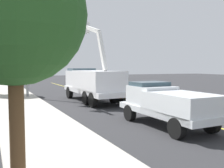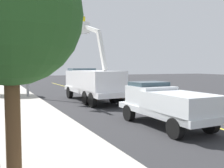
# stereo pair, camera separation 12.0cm
# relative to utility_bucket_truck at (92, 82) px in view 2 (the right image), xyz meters

# --- Properties ---
(ground) EXTENTS (120.00, 120.00, 0.00)m
(ground) POSITION_rel_utility_bucket_truck_xyz_m (-0.31, -2.06, -1.61)
(ground) COLOR #2D2D30
(sidewalk_far_side) EXTENTS (60.11, 7.67, 0.12)m
(sidewalk_far_side) POSITION_rel_utility_bucket_truck_xyz_m (-0.82, 5.44, -1.55)
(sidewalk_far_side) COLOR #B2ADA3
(sidewalk_far_side) RESTS_ON ground
(lane_centre_stripe) EXTENTS (49.90, 3.56, 0.01)m
(lane_centre_stripe) POSITION_rel_utility_bucket_truck_xyz_m (-0.31, -2.06, -1.61)
(lane_centre_stripe) COLOR yellow
(lane_centre_stripe) RESTS_ON ground
(utility_bucket_truck) EXTENTS (8.35, 3.05, 6.98)m
(utility_bucket_truck) POSITION_rel_utility_bucket_truck_xyz_m (0.00, 0.00, 0.00)
(utility_bucket_truck) COLOR white
(utility_bucket_truck) RESTS_ON ground
(service_pickup_truck) EXTENTS (5.73, 2.49, 2.06)m
(service_pickup_truck) POSITION_rel_utility_bucket_truck_xyz_m (-9.64, -0.66, -0.49)
(service_pickup_truck) COLOR silver
(service_pickup_truck) RESTS_ON ground
(passing_minivan) EXTENTS (4.92, 2.22, 1.69)m
(passing_minivan) POSITION_rel_utility_bucket_truck_xyz_m (8.78, -4.18, -0.64)
(passing_minivan) COLOR navy
(passing_minivan) RESTS_ON ground
(traffic_cone_mid_front) EXTENTS (0.40, 0.40, 0.74)m
(traffic_cone_mid_front) POSITION_rel_utility_bucket_truck_xyz_m (-6.53, -2.56, -1.25)
(traffic_cone_mid_front) COLOR black
(traffic_cone_mid_front) RESTS_ON ground
(traffic_cone_mid_rear) EXTENTS (0.40, 0.40, 0.80)m
(traffic_cone_mid_rear) POSITION_rel_utility_bucket_truck_xyz_m (-1.21, -1.98, -1.22)
(traffic_cone_mid_rear) COLOR black
(traffic_cone_mid_rear) RESTS_ON ground
(traffic_cone_trailing) EXTENTS (0.40, 0.40, 0.88)m
(traffic_cone_trailing) POSITION_rel_utility_bucket_truck_xyz_m (4.43, -1.90, -1.18)
(traffic_cone_trailing) COLOR black
(traffic_cone_trailing) RESTS_ON ground
(traffic_signal_mast) EXTENTS (5.43, 0.71, 7.61)m
(traffic_signal_mast) POSITION_rel_utility_bucket_truck_xyz_m (2.71, 4.66, 3.61)
(traffic_signal_mast) COLOR gray
(traffic_signal_mast) RESTS_ON ground
(street_tree_left) EXTENTS (3.07, 3.07, 5.52)m
(street_tree_left) POSITION_rel_utility_bucket_truck_xyz_m (-13.89, 6.11, 2.35)
(street_tree_left) COLOR brown
(street_tree_left) RESTS_ON ground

